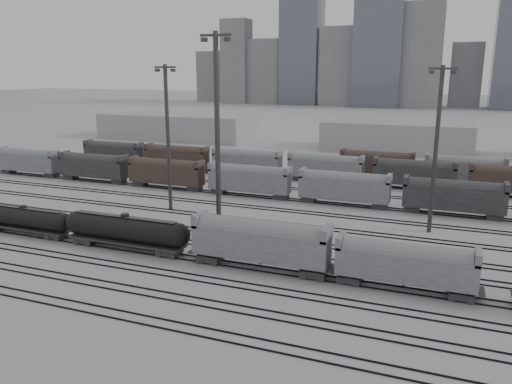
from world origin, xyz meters
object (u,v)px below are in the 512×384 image
(tank_car_a, at_px, (24,218))
(hopper_car_b, at_px, (405,262))
(hopper_car_a, at_px, (260,240))
(light_mast_c, at_px, (217,130))
(tank_car_b, at_px, (126,230))

(tank_car_a, relative_size, hopper_car_b, 1.13)
(hopper_car_a, height_order, light_mast_c, light_mast_c)
(hopper_car_b, bearing_deg, tank_car_a, 180.00)
(tank_car_a, relative_size, light_mast_c, 0.59)
(tank_car_a, bearing_deg, light_mast_c, 22.50)
(hopper_car_a, height_order, hopper_car_b, hopper_car_a)
(tank_car_b, relative_size, light_mast_c, 0.67)
(tank_car_b, distance_m, hopper_car_a, 18.00)
(tank_car_b, distance_m, hopper_car_b, 33.64)
(tank_car_b, height_order, hopper_car_b, hopper_car_b)
(tank_car_b, height_order, hopper_car_a, hopper_car_a)
(hopper_car_b, bearing_deg, light_mast_c, 158.33)
(light_mast_c, bearing_deg, tank_car_b, -128.19)
(tank_car_b, xyz_separation_m, hopper_car_b, (33.63, 0.00, 0.52))
(hopper_car_b, bearing_deg, tank_car_b, -180.00)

